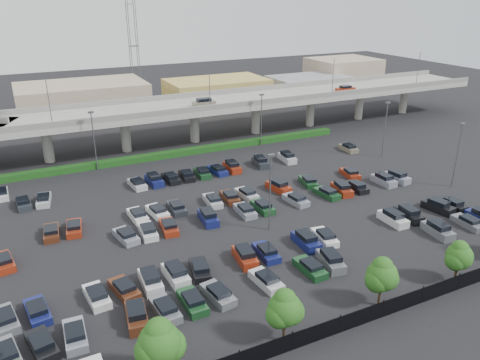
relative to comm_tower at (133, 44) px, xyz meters
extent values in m
plane|color=black|center=(-4.00, -74.00, -15.61)|extent=(280.00, 280.00, 0.00)
cube|color=gray|center=(-4.00, -42.00, -8.36)|extent=(150.00, 13.00, 1.10)
cube|color=slate|center=(-4.00, -48.25, -7.31)|extent=(150.00, 0.50, 1.00)
cube|color=slate|center=(-4.00, -35.75, -7.31)|extent=(150.00, 0.50, 1.00)
cylinder|color=gray|center=(-27.00, -42.00, -12.26)|extent=(1.80, 1.80, 6.70)
cube|color=slate|center=(-27.00, -42.00, -9.11)|extent=(2.60, 9.75, 0.50)
cylinder|color=gray|center=(-13.00, -42.00, -12.26)|extent=(1.80, 1.80, 6.70)
cube|color=slate|center=(-13.00, -42.00, -9.11)|extent=(2.60, 9.75, 0.50)
cylinder|color=gray|center=(1.00, -42.00, -12.26)|extent=(1.80, 1.80, 6.70)
cube|color=slate|center=(1.00, -42.00, -9.11)|extent=(2.60, 9.75, 0.50)
cylinder|color=gray|center=(15.00, -42.00, -12.26)|extent=(1.80, 1.80, 6.70)
cube|color=slate|center=(15.00, -42.00, -9.11)|extent=(2.60, 9.75, 0.50)
cylinder|color=gray|center=(29.00, -42.00, -12.26)|extent=(1.80, 1.80, 6.70)
cube|color=slate|center=(29.00, -42.00, -9.11)|extent=(2.60, 9.75, 0.50)
cylinder|color=gray|center=(43.00, -42.00, -12.26)|extent=(1.80, 1.80, 6.70)
cube|color=slate|center=(43.00, -42.00, -9.11)|extent=(2.60, 9.75, 0.50)
cylinder|color=gray|center=(57.00, -42.00, -12.26)|extent=(1.80, 1.80, 6.70)
cube|color=slate|center=(57.00, -42.00, -9.11)|extent=(2.60, 9.75, 0.50)
cube|color=gray|center=(2.00, -45.00, -7.29)|extent=(4.40, 1.82, 1.05)
cube|color=black|center=(2.00, -45.00, -6.47)|extent=(2.60, 1.60, 0.65)
cube|color=maroon|center=(36.00, -45.00, -7.40)|extent=(4.40, 1.82, 0.82)
cube|color=black|center=(36.00, -45.00, -6.77)|extent=(2.30, 1.60, 0.50)
cylinder|color=#525157|center=(-26.00, -48.10, -3.81)|extent=(0.14, 0.14, 8.00)
cylinder|color=#525157|center=(2.00, -48.10, -3.81)|extent=(0.14, 0.14, 8.00)
cylinder|color=#525157|center=(30.00, -48.10, -3.81)|extent=(0.14, 0.14, 8.00)
cylinder|color=#525157|center=(54.00, -48.10, -3.81)|extent=(0.14, 0.14, 8.00)
cube|color=#103810|center=(-4.00, -49.00, -15.06)|extent=(66.00, 1.60, 1.10)
cube|color=black|center=(-4.00, -102.00, -14.71)|extent=(70.00, 0.06, 1.80)
cylinder|color=black|center=(-18.00, -102.00, -14.61)|extent=(0.10, 0.10, 2.00)
cylinder|color=black|center=(-13.00, -102.00, -14.61)|extent=(0.10, 0.10, 2.00)
cylinder|color=black|center=(-8.00, -102.00, -14.61)|extent=(0.10, 0.10, 2.00)
cylinder|color=black|center=(-3.00, -102.00, -14.61)|extent=(0.10, 0.10, 2.00)
cylinder|color=black|center=(2.00, -102.00, -14.61)|extent=(0.10, 0.10, 2.00)
cylinder|color=black|center=(7.00, -102.00, -14.61)|extent=(0.10, 0.10, 2.00)
sphere|color=#1F4C14|center=(-24.00, -100.45, -11.85)|extent=(3.39, 3.39, 3.39)
sphere|color=#1F4C14|center=(-23.21, -100.35, -12.46)|extent=(2.67, 2.67, 2.67)
sphere|color=#1F4C14|center=(-24.67, -100.53, -12.22)|extent=(2.67, 2.67, 2.67)
sphere|color=#1F4C14|center=(-23.96, -100.33, -10.88)|extent=(2.30, 2.30, 2.30)
cylinder|color=#332316|center=(-13.00, -100.67, -14.63)|extent=(0.26, 0.26, 1.96)
sphere|color=#1F4C14|center=(-13.00, -100.67, -12.24)|extent=(3.04, 3.04, 3.04)
sphere|color=#1F4C14|center=(-12.29, -100.57, -12.79)|extent=(2.39, 2.39, 2.39)
sphere|color=#1F4C14|center=(-13.60, -100.75, -12.57)|extent=(2.39, 2.39, 2.39)
sphere|color=#1F4C14|center=(-12.96, -100.55, -11.37)|extent=(2.06, 2.06, 2.06)
cylinder|color=#332316|center=(-2.00, -100.39, -14.63)|extent=(0.26, 0.26, 1.97)
sphere|color=#1F4C14|center=(-2.00, -100.39, -12.22)|extent=(3.07, 3.07, 3.07)
sphere|color=#1F4C14|center=(-1.29, -100.29, -12.76)|extent=(2.41, 2.41, 2.41)
sphere|color=#1F4C14|center=(-2.60, -100.47, -12.55)|extent=(2.41, 2.41, 2.41)
sphere|color=#1F4C14|center=(-1.96, -100.27, -11.34)|extent=(2.08, 2.08, 2.08)
cylinder|color=#332316|center=(8.00, -100.82, -14.71)|extent=(0.26, 0.26, 1.80)
sphere|color=#1F4C14|center=(8.00, -100.82, -12.52)|extent=(2.79, 2.79, 2.79)
sphere|color=#1F4C14|center=(8.65, -100.72, -13.02)|extent=(2.19, 2.19, 2.19)
sphere|color=#1F4C14|center=(7.45, -100.90, -12.82)|extent=(2.19, 2.19, 2.19)
sphere|color=#1F4C14|center=(8.04, -100.70, -11.72)|extent=(1.89, 1.89, 1.89)
cube|color=slate|center=(-35.00, -92.50, -15.20)|extent=(2.63, 4.67, 0.82)
cube|color=black|center=(-35.00, -92.70, -14.57)|extent=(2.01, 2.56, 0.50)
cube|color=black|center=(-32.25, -92.50, -15.20)|extent=(2.71, 4.69, 0.82)
cube|color=black|center=(-32.25, -92.70, -14.57)|extent=(2.05, 2.59, 0.50)
cube|color=gray|center=(-29.50, -92.50, -15.20)|extent=(1.98, 4.46, 0.82)
cube|color=black|center=(-29.50, -92.70, -14.57)|extent=(1.68, 2.36, 0.50)
cube|color=#502715|center=(-24.00, -92.50, -15.09)|extent=(2.38, 4.60, 1.05)
cube|color=black|center=(-24.00, -92.50, -14.27)|extent=(1.93, 2.79, 0.65)
cube|color=slate|center=(-21.25, -92.50, -15.20)|extent=(2.18, 4.53, 0.82)
cube|color=black|center=(-21.25, -92.70, -14.57)|extent=(1.79, 2.42, 0.50)
cube|color=#184320|center=(-18.50, -92.50, -15.20)|extent=(1.91, 4.44, 0.82)
cube|color=black|center=(-18.50, -92.70, -14.57)|extent=(1.65, 2.33, 0.50)
cube|color=slate|center=(-15.75, -92.50, -15.20)|extent=(2.45, 4.62, 0.82)
cube|color=black|center=(-15.75, -92.70, -14.57)|extent=(1.92, 2.51, 0.50)
cube|color=silver|center=(-10.25, -92.50, -15.20)|extent=(2.23, 4.55, 0.82)
cube|color=black|center=(-10.25, -92.70, -14.57)|extent=(1.81, 2.44, 0.50)
cube|color=#184320|center=(-4.75, -92.50, -15.20)|extent=(1.93, 4.44, 0.82)
cube|color=black|center=(-4.75, -92.70, -14.57)|extent=(1.66, 2.34, 0.50)
cube|color=slate|center=(-2.00, -92.50, -15.09)|extent=(2.62, 4.67, 1.05)
cube|color=black|center=(-2.00, -92.50, -14.27)|extent=(2.07, 2.86, 0.65)
cube|color=slate|center=(14.50, -92.50, -15.09)|extent=(2.24, 4.56, 1.05)
cube|color=black|center=(14.50, -92.50, -14.27)|extent=(1.85, 2.74, 0.65)
cube|color=slate|center=(20.00, -92.50, -15.20)|extent=(2.05, 4.49, 0.82)
cube|color=black|center=(20.00, -92.70, -14.57)|extent=(1.72, 2.38, 0.50)
cube|color=slate|center=(-35.00, -87.50, -15.20)|extent=(2.57, 4.65, 0.82)
cube|color=black|center=(-35.00, -87.70, -14.57)|extent=(1.99, 2.55, 0.50)
cube|color=navy|center=(-32.25, -87.50, -15.20)|extent=(2.39, 4.60, 0.82)
cube|color=black|center=(-32.25, -87.70, -14.57)|extent=(1.89, 2.49, 0.50)
cube|color=silver|center=(-26.75, -87.50, -15.20)|extent=(2.27, 4.57, 0.82)
cube|color=black|center=(-26.75, -87.70, -14.57)|extent=(1.83, 2.45, 0.50)
cube|color=#502715|center=(-24.00, -87.50, -15.20)|extent=(2.67, 4.68, 0.82)
cube|color=black|center=(-24.00, -87.70, -14.57)|extent=(2.03, 2.58, 0.50)
cube|color=silver|center=(-21.25, -87.50, -15.09)|extent=(1.98, 4.46, 1.05)
cube|color=black|center=(-21.25, -87.50, -14.27)|extent=(1.70, 2.66, 0.65)
cube|color=silver|center=(-18.50, -87.50, -15.09)|extent=(1.99, 4.47, 1.05)
cube|color=black|center=(-18.50, -87.50, -14.27)|extent=(1.70, 2.66, 0.65)
cube|color=black|center=(-15.75, -87.50, -15.20)|extent=(2.63, 4.67, 0.82)
cube|color=black|center=(-15.75, -87.70, -14.57)|extent=(2.01, 2.56, 0.50)
cube|color=maroon|center=(-10.25, -87.50, -15.09)|extent=(2.31, 4.58, 1.05)
cube|color=black|center=(-10.25, -87.50, -14.27)|extent=(1.89, 2.77, 0.65)
cube|color=navy|center=(-7.50, -87.50, -15.20)|extent=(2.06, 4.49, 0.82)
cube|color=black|center=(-7.50, -87.70, -14.57)|extent=(1.73, 2.38, 0.50)
cube|color=navy|center=(-2.00, -87.50, -15.09)|extent=(1.95, 4.45, 1.05)
cube|color=black|center=(-2.00, -87.50, -14.27)|extent=(1.68, 2.65, 0.65)
cube|color=white|center=(0.75, -87.50, -15.20)|extent=(2.45, 4.62, 0.82)
cube|color=black|center=(0.75, -87.70, -14.57)|extent=(1.92, 2.51, 0.50)
cube|color=silver|center=(11.75, -87.50, -15.09)|extent=(1.93, 4.44, 1.05)
cube|color=black|center=(11.75, -87.50, -14.27)|extent=(1.67, 2.64, 0.65)
cube|color=black|center=(14.50, -87.50, -15.09)|extent=(2.25, 4.56, 1.05)
cube|color=black|center=(14.50, -87.50, -14.27)|extent=(1.85, 2.75, 0.65)
cube|color=black|center=(20.00, -87.50, -15.09)|extent=(2.59, 4.66, 1.05)
cube|color=black|center=(20.00, -87.50, -14.27)|extent=(2.05, 2.85, 0.65)
cube|color=black|center=(22.75, -87.50, -15.20)|extent=(1.98, 4.46, 0.82)
cube|color=black|center=(22.75, -87.70, -14.57)|extent=(1.69, 2.36, 0.50)
cube|color=maroon|center=(-35.00, -76.50, -15.20)|extent=(2.50, 4.63, 0.82)
cube|color=black|center=(-35.00, -76.70, -14.57)|extent=(1.95, 2.53, 0.50)
cube|color=gray|center=(-21.25, -76.50, -15.20)|extent=(2.64, 4.67, 0.82)
cube|color=black|center=(-21.25, -76.70, -14.57)|extent=(2.02, 2.57, 0.50)
cube|color=silver|center=(-18.50, -76.50, -15.20)|extent=(2.03, 4.48, 0.82)
cube|color=black|center=(-18.50, -76.70, -14.57)|extent=(1.71, 2.38, 0.50)
cube|color=maroon|center=(-15.75, -76.50, -15.20)|extent=(2.25, 4.56, 0.82)
cube|color=black|center=(-15.75, -76.70, -14.57)|extent=(1.82, 2.45, 0.50)
cube|color=navy|center=(-10.25, -76.50, -15.09)|extent=(2.21, 4.55, 1.05)
cube|color=black|center=(-10.25, -76.50, -14.27)|extent=(1.83, 2.73, 0.65)
cube|color=gray|center=(-4.75, -76.50, -15.20)|extent=(1.97, 4.46, 0.82)
cube|color=black|center=(-4.75, -76.70, -14.57)|extent=(1.68, 2.35, 0.50)
cube|color=#184320|center=(-2.00, -76.50, -15.20)|extent=(1.83, 4.41, 0.82)
cube|color=black|center=(-2.00, -76.70, -14.57)|extent=(1.61, 2.30, 0.50)
cube|color=gray|center=(3.50, -76.50, -15.20)|extent=(2.31, 4.58, 0.82)
cube|color=black|center=(3.50, -76.70, -14.57)|extent=(1.85, 2.47, 0.50)
cube|color=#184320|center=(9.00, -76.50, -15.20)|extent=(2.27, 4.57, 0.82)
cube|color=black|center=(9.00, -76.70, -14.57)|extent=(1.83, 2.45, 0.50)
cube|color=maroon|center=(11.75, -76.50, -15.09)|extent=(2.59, 4.66, 1.05)
cube|color=black|center=(11.75, -76.50, -14.27)|extent=(2.05, 2.85, 0.65)
cube|color=black|center=(14.50, -76.50, -15.20)|extent=(2.05, 4.49, 0.82)
cube|color=black|center=(14.50, -76.70, -14.57)|extent=(1.72, 2.38, 0.50)
cube|color=gray|center=(20.00, -76.50, -15.09)|extent=(1.84, 4.41, 1.05)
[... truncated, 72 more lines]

